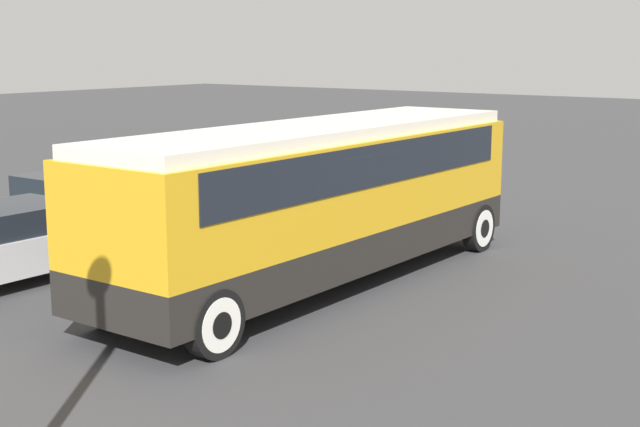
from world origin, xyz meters
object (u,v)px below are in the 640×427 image
parked_car_mid (270,185)px  parked_car_far (16,241)px  tour_bus (323,189)px  parked_car_near (83,201)px

parked_car_mid → parked_car_far: (-8.34, -0.79, 0.07)m
tour_bus → parked_car_mid: (5.20, 5.55, -1.11)m
parked_car_mid → tour_bus: bearing=-133.1°
parked_car_near → parked_car_mid: 5.09m
parked_car_near → parked_car_mid: parked_car_near is taller
parked_car_far → parked_car_near: bearing=35.1°
parked_car_mid → parked_car_far: 8.38m
tour_bus → parked_car_near: tour_bus is taller
tour_bus → parked_car_mid: bearing=46.9°
parked_car_far → tour_bus: bearing=-56.6°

